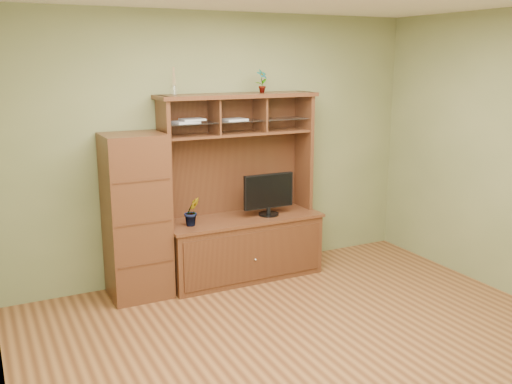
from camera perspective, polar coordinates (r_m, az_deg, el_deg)
room at (r=4.20m, az=7.01°, el=0.90°), size 4.54×4.04×2.74m
media_hutch at (r=5.93m, az=-1.43°, el=-3.64°), size 1.66×0.61×1.90m
monitor at (r=5.88m, az=1.27°, el=-0.16°), size 0.55×0.21×0.44m
orchid_plant at (r=5.57m, az=-6.42°, el=-1.94°), size 0.17×0.14×0.28m
top_plant at (r=5.87m, az=0.59°, el=11.03°), size 0.14×0.12×0.23m
reed_diffuser at (r=5.51m, az=-8.20°, el=10.61°), size 0.05×0.05×0.26m
magazines at (r=5.63m, az=-5.25°, el=7.14°), size 0.78×0.22×0.04m
side_cabinet at (r=5.50m, az=-11.88°, el=-2.42°), size 0.56×0.51×1.57m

